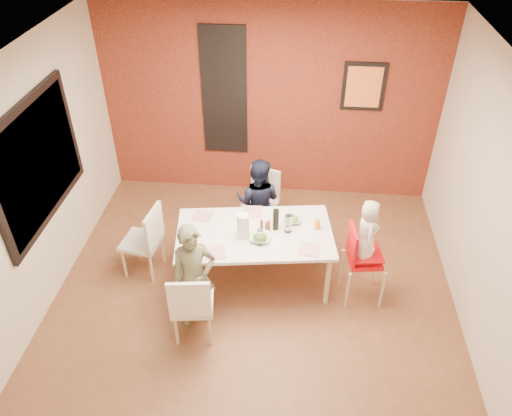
# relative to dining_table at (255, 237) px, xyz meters

# --- Properties ---
(ground) EXTENTS (4.50, 4.50, 0.00)m
(ground) POSITION_rel_dining_table_xyz_m (0.02, -0.30, -0.65)
(ground) COLOR brown
(ground) RESTS_ON ground
(ceiling) EXTENTS (4.50, 4.50, 0.02)m
(ceiling) POSITION_rel_dining_table_xyz_m (0.02, -0.30, 2.05)
(ceiling) COLOR silver
(ceiling) RESTS_ON wall_back
(wall_back) EXTENTS (4.50, 0.02, 2.70)m
(wall_back) POSITION_rel_dining_table_xyz_m (0.02, 1.95, 0.70)
(wall_back) COLOR beige
(wall_back) RESTS_ON ground
(wall_front) EXTENTS (4.50, 0.02, 2.70)m
(wall_front) POSITION_rel_dining_table_xyz_m (0.02, -2.55, 0.70)
(wall_front) COLOR beige
(wall_front) RESTS_ON ground
(wall_left) EXTENTS (0.02, 4.50, 2.70)m
(wall_left) POSITION_rel_dining_table_xyz_m (-2.23, -0.30, 0.70)
(wall_left) COLOR beige
(wall_left) RESTS_ON ground
(wall_right) EXTENTS (0.02, 4.50, 2.70)m
(wall_right) POSITION_rel_dining_table_xyz_m (2.27, -0.30, 0.70)
(wall_right) COLOR beige
(wall_right) RESTS_ON ground
(brick_accent_wall) EXTENTS (4.50, 0.02, 2.70)m
(brick_accent_wall) POSITION_rel_dining_table_xyz_m (0.02, 1.93, 0.70)
(brick_accent_wall) COLOR maroon
(brick_accent_wall) RESTS_ON ground
(picture_window_frame) EXTENTS (0.05, 1.70, 1.30)m
(picture_window_frame) POSITION_rel_dining_table_xyz_m (-2.20, -0.10, 0.90)
(picture_window_frame) COLOR black
(picture_window_frame) RESTS_ON wall_left
(picture_window_pane) EXTENTS (0.02, 1.55, 1.15)m
(picture_window_pane) POSITION_rel_dining_table_xyz_m (-2.19, -0.10, 0.90)
(picture_window_pane) COLOR black
(picture_window_pane) RESTS_ON wall_left
(glassblock_strip) EXTENTS (0.55, 0.03, 1.70)m
(glassblock_strip) POSITION_rel_dining_table_xyz_m (-0.58, 1.91, 0.85)
(glassblock_strip) COLOR silver
(glassblock_strip) RESTS_ON wall_back
(glassblock_surround) EXTENTS (0.60, 0.03, 1.76)m
(glassblock_surround) POSITION_rel_dining_table_xyz_m (-0.58, 1.91, 0.85)
(glassblock_surround) COLOR black
(glassblock_surround) RESTS_ON wall_back
(art_print_frame) EXTENTS (0.54, 0.03, 0.64)m
(art_print_frame) POSITION_rel_dining_table_xyz_m (1.22, 1.91, 1.00)
(art_print_frame) COLOR black
(art_print_frame) RESTS_ON wall_back
(art_print_canvas) EXTENTS (0.44, 0.01, 0.54)m
(art_print_canvas) POSITION_rel_dining_table_xyz_m (1.22, 1.89, 1.00)
(art_print_canvas) COLOR orange
(art_print_canvas) RESTS_ON wall_back
(dining_table) EXTENTS (1.82, 1.17, 0.71)m
(dining_table) POSITION_rel_dining_table_xyz_m (0.00, 0.00, 0.00)
(dining_table) COLOR white
(dining_table) RESTS_ON ground
(chair_near) EXTENTS (0.46, 0.46, 0.89)m
(chair_near) POSITION_rel_dining_table_xyz_m (-0.54, -0.91, -0.15)
(chair_near) COLOR white
(chair_near) RESTS_ON ground
(chair_far) EXTENTS (0.52, 0.52, 0.87)m
(chair_far) POSITION_rel_dining_table_xyz_m (0.00, 0.99, -0.16)
(chair_far) COLOR silver
(chair_far) RESTS_ON ground
(chair_left) EXTENTS (0.48, 0.48, 0.90)m
(chair_left) POSITION_rel_dining_table_xyz_m (-1.25, 0.04, -0.14)
(chair_left) COLOR silver
(chair_left) RESTS_ON ground
(high_chair) EXTENTS (0.46, 0.46, 0.97)m
(high_chair) POSITION_rel_dining_table_xyz_m (1.16, -0.15, -0.06)
(high_chair) COLOR red
(high_chair) RESTS_ON ground
(child_near) EXTENTS (0.54, 0.45, 1.26)m
(child_near) POSITION_rel_dining_table_xyz_m (-0.55, -0.67, -0.02)
(child_near) COLOR #5F5C44
(child_near) RESTS_ON ground
(child_far) EXTENTS (0.63, 0.53, 1.17)m
(child_far) POSITION_rel_dining_table_xyz_m (-0.03, 0.75, -0.06)
(child_far) COLOR black
(child_far) RESTS_ON ground
(toddler) EXTENTS (0.26, 0.37, 0.73)m
(toddler) POSITION_rel_dining_table_xyz_m (1.18, -0.15, 0.29)
(toddler) COLOR beige
(toddler) RESTS_ON high_chair
(plate_near_left) EXTENTS (0.26, 0.26, 0.01)m
(plate_near_left) POSITION_rel_dining_table_xyz_m (-0.38, -0.37, 0.07)
(plate_near_left) COLOR white
(plate_near_left) RESTS_ON dining_table
(plate_far_mid) EXTENTS (0.24, 0.24, 0.01)m
(plate_far_mid) POSITION_rel_dining_table_xyz_m (-0.06, 0.36, 0.07)
(plate_far_mid) COLOR white
(plate_far_mid) RESTS_ON dining_table
(plate_near_right) EXTENTS (0.24, 0.24, 0.01)m
(plate_near_right) POSITION_rel_dining_table_xyz_m (0.61, -0.23, 0.07)
(plate_near_right) COLOR white
(plate_near_right) RESTS_ON dining_table
(plate_far_left) EXTENTS (0.22, 0.22, 0.01)m
(plate_far_left) POSITION_rel_dining_table_xyz_m (-0.62, 0.24, 0.07)
(plate_far_left) COLOR white
(plate_far_left) RESTS_ON dining_table
(salad_bowl_a) EXTENTS (0.25, 0.25, 0.06)m
(salad_bowl_a) POSITION_rel_dining_table_xyz_m (0.07, -0.11, 0.09)
(salad_bowl_a) COLOR white
(salad_bowl_a) RESTS_ON dining_table
(salad_bowl_b) EXTENTS (0.22, 0.22, 0.05)m
(salad_bowl_b) POSITION_rel_dining_table_xyz_m (0.40, 0.24, 0.09)
(salad_bowl_b) COLOR silver
(salad_bowl_b) RESTS_ON dining_table
(wine_bottle) EXTENTS (0.07, 0.07, 0.26)m
(wine_bottle) POSITION_rel_dining_table_xyz_m (0.23, 0.09, 0.19)
(wine_bottle) COLOR black
(wine_bottle) RESTS_ON dining_table
(wine_glass_a) EXTENTS (0.07, 0.07, 0.19)m
(wine_glass_a) POSITION_rel_dining_table_xyz_m (0.08, -0.19, 0.16)
(wine_glass_a) COLOR white
(wine_glass_a) RESTS_ON dining_table
(wine_glass_b) EXTENTS (0.08, 0.08, 0.22)m
(wine_glass_b) POSITION_rel_dining_table_xyz_m (0.36, 0.05, 0.17)
(wine_glass_b) COLOR silver
(wine_glass_b) RESTS_ON dining_table
(paper_towel_roll) EXTENTS (0.13, 0.13, 0.29)m
(paper_towel_roll) POSITION_rel_dining_table_xyz_m (-0.11, -0.08, 0.21)
(paper_towel_roll) COLOR white
(paper_towel_roll) RESTS_ON dining_table
(condiment_red) EXTENTS (0.04, 0.04, 0.15)m
(condiment_red) POSITION_rel_dining_table_xyz_m (0.15, 0.02, 0.14)
(condiment_red) COLOR red
(condiment_red) RESTS_ON dining_table
(condiment_green) EXTENTS (0.03, 0.03, 0.14)m
(condiment_green) POSITION_rel_dining_table_xyz_m (0.13, 0.02, 0.13)
(condiment_green) COLOR #2D7928
(condiment_green) RESTS_ON dining_table
(condiment_brown) EXTENTS (0.03, 0.03, 0.13)m
(condiment_brown) POSITION_rel_dining_table_xyz_m (0.07, 0.06, 0.13)
(condiment_brown) COLOR brown
(condiment_brown) RESTS_ON dining_table
(sippy_cup) EXTENTS (0.06, 0.06, 0.11)m
(sippy_cup) POSITION_rel_dining_table_xyz_m (0.69, 0.14, 0.12)
(sippy_cup) COLOR orange
(sippy_cup) RESTS_ON dining_table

